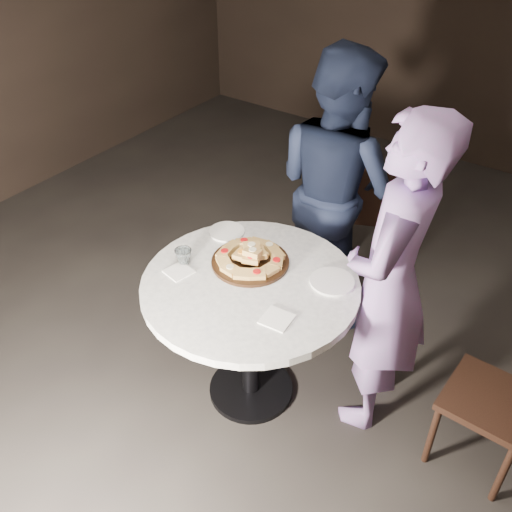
{
  "coord_description": "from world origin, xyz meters",
  "views": [
    {
      "loc": [
        1.36,
        -1.89,
        2.65
      ],
      "look_at": [
        0.06,
        -0.05,
        0.96
      ],
      "focal_mm": 40.0,
      "sensor_mm": 36.0,
      "label": 1
    }
  ],
  "objects_px": {
    "water_glass": "(183,256)",
    "diner_navy": "(336,187)",
    "focaccia_pile": "(251,256)",
    "chair_far": "(370,208)",
    "serving_board": "(250,262)",
    "table": "(250,305)",
    "diner_teal": "(390,283)"
  },
  "relations": [
    {
      "from": "water_glass",
      "to": "diner_teal",
      "type": "height_order",
      "value": "diner_teal"
    },
    {
      "from": "table",
      "to": "focaccia_pile",
      "type": "relative_size",
      "value": 3.46
    },
    {
      "from": "table",
      "to": "chair_far",
      "type": "height_order",
      "value": "chair_far"
    },
    {
      "from": "serving_board",
      "to": "diner_teal",
      "type": "height_order",
      "value": "diner_teal"
    },
    {
      "from": "serving_board",
      "to": "chair_far",
      "type": "xyz_separation_m",
      "value": [
        0.06,
        1.38,
        -0.35
      ]
    },
    {
      "from": "table",
      "to": "water_glass",
      "type": "relative_size",
      "value": 14.09
    },
    {
      "from": "water_glass",
      "to": "diner_navy",
      "type": "xyz_separation_m",
      "value": [
        0.31,
        1.07,
        0.01
      ]
    },
    {
      "from": "focaccia_pile",
      "to": "diner_teal",
      "type": "bearing_deg",
      "value": 15.81
    },
    {
      "from": "focaccia_pile",
      "to": "water_glass",
      "type": "xyz_separation_m",
      "value": [
        -0.29,
        -0.2,
        -0.01
      ]
    },
    {
      "from": "focaccia_pile",
      "to": "water_glass",
      "type": "bearing_deg",
      "value": -145.39
    },
    {
      "from": "chair_far",
      "to": "table",
      "type": "bearing_deg",
      "value": 67.29
    },
    {
      "from": "diner_navy",
      "to": "water_glass",
      "type": "bearing_deg",
      "value": 94.0
    },
    {
      "from": "table",
      "to": "chair_far",
      "type": "xyz_separation_m",
      "value": [
        -0.03,
        1.51,
        -0.19
      ]
    },
    {
      "from": "water_glass",
      "to": "diner_teal",
      "type": "relative_size",
      "value": 0.05
    },
    {
      "from": "focaccia_pile",
      "to": "diner_teal",
      "type": "xyz_separation_m",
      "value": [
        0.69,
        0.19,
        0.01
      ]
    },
    {
      "from": "chair_far",
      "to": "diner_teal",
      "type": "xyz_separation_m",
      "value": [
        0.63,
        -1.19,
        0.41
      ]
    },
    {
      "from": "diner_navy",
      "to": "diner_teal",
      "type": "height_order",
      "value": "diner_teal"
    },
    {
      "from": "diner_teal",
      "to": "diner_navy",
      "type": "bearing_deg",
      "value": -142.77
    },
    {
      "from": "focaccia_pile",
      "to": "water_glass",
      "type": "relative_size",
      "value": 4.08
    },
    {
      "from": "table",
      "to": "water_glass",
      "type": "xyz_separation_m",
      "value": [
        -0.38,
        -0.07,
        0.2
      ]
    },
    {
      "from": "table",
      "to": "diner_navy",
      "type": "distance_m",
      "value": 1.02
    },
    {
      "from": "table",
      "to": "diner_teal",
      "type": "xyz_separation_m",
      "value": [
        0.6,
        0.32,
        0.22
      ]
    },
    {
      "from": "diner_navy",
      "to": "diner_teal",
      "type": "xyz_separation_m",
      "value": [
        0.67,
        -0.68,
        0.01
      ]
    },
    {
      "from": "table",
      "to": "focaccia_pile",
      "type": "xyz_separation_m",
      "value": [
        -0.09,
        0.13,
        0.2
      ]
    },
    {
      "from": "serving_board",
      "to": "water_glass",
      "type": "height_order",
      "value": "water_glass"
    },
    {
      "from": "table",
      "to": "diner_navy",
      "type": "relative_size",
      "value": 0.71
    },
    {
      "from": "serving_board",
      "to": "focaccia_pile",
      "type": "distance_m",
      "value": 0.04
    },
    {
      "from": "focaccia_pile",
      "to": "chair_far",
      "type": "distance_m",
      "value": 1.44
    },
    {
      "from": "table",
      "to": "water_glass",
      "type": "bearing_deg",
      "value": -168.91
    },
    {
      "from": "serving_board",
      "to": "water_glass",
      "type": "bearing_deg",
      "value": -145.36
    },
    {
      "from": "diner_teal",
      "to": "serving_board",
      "type": "bearing_deg",
      "value": -81.43
    },
    {
      "from": "focaccia_pile",
      "to": "chair_far",
      "type": "xyz_separation_m",
      "value": [
        0.05,
        1.38,
        -0.39
      ]
    }
  ]
}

